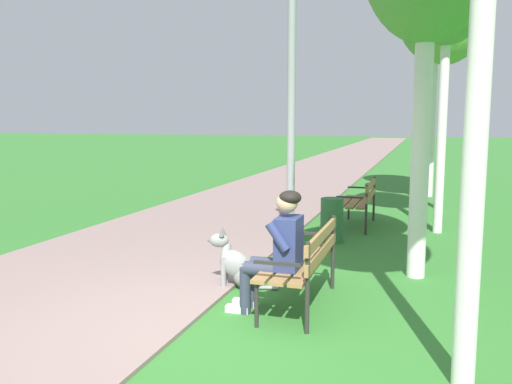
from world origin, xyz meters
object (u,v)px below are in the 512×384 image
at_px(birch_tree_fifth, 435,18).
at_px(litter_bin, 332,220).
at_px(dog_grey, 239,267).
at_px(birch_tree_fourth, 449,3).
at_px(person_seated_on_near_bench, 278,247).
at_px(park_bench_near, 304,258).
at_px(park_bench_mid, 360,199).
at_px(lamp_post_near, 291,85).

relative_size(birch_tree_fifth, litter_bin, 7.97).
xyz_separation_m(dog_grey, birch_tree_fourth, (2.30, 6.54, 4.07)).
xyz_separation_m(birch_tree_fifth, litter_bin, (-1.46, -5.85, -4.05)).
relative_size(person_seated_on_near_bench, dog_grey, 1.51).
bearing_deg(person_seated_on_near_bench, park_bench_near, 52.89).
distance_m(park_bench_mid, dog_grey, 4.19).
relative_size(lamp_post_near, birch_tree_fourth, 0.82).
bearing_deg(person_seated_on_near_bench, park_bench_mid, 86.96).
xyz_separation_m(lamp_post_near, birch_tree_fourth, (2.05, 5.16, 1.95)).
bearing_deg(lamp_post_near, park_bench_near, -71.47).
xyz_separation_m(park_bench_near, person_seated_on_near_bench, (-0.21, -0.27, 0.17)).
bearing_deg(litter_bin, park_bench_mid, 78.48).
bearing_deg(park_bench_mid, dog_grey, -102.15).
distance_m(dog_grey, litter_bin, 2.78).
relative_size(park_bench_near, person_seated_on_near_bench, 1.20).
relative_size(park_bench_near, lamp_post_near, 0.33).
distance_m(park_bench_near, park_bench_mid, 4.45).
bearing_deg(birch_tree_fifth, person_seated_on_near_bench, -98.82).
distance_m(lamp_post_near, birch_tree_fifth, 7.68).
xyz_separation_m(dog_grey, lamp_post_near, (0.25, 1.38, 2.12)).
xyz_separation_m(park_bench_mid, birch_tree_fourth, (1.42, 2.45, 3.82)).
bearing_deg(person_seated_on_near_bench, lamp_post_near, 100.57).
bearing_deg(park_bench_near, lamp_post_near, 108.53).
bearing_deg(person_seated_on_near_bench, litter_bin, 90.50).
bearing_deg(park_bench_mid, lamp_post_near, -103.01).
bearing_deg(litter_bin, birch_tree_fourth, 66.02).
bearing_deg(park_bench_near, litter_bin, 94.39).
height_order(park_bench_mid, person_seated_on_near_bench, person_seated_on_near_bench).
relative_size(person_seated_on_near_bench, lamp_post_near, 0.27).
distance_m(birch_tree_fifth, litter_bin, 7.26).
height_order(park_bench_mid, lamp_post_near, lamp_post_near).
bearing_deg(litter_bin, birch_tree_fifth, 76.02).
xyz_separation_m(park_bench_mid, dog_grey, (-0.88, -4.09, -0.25)).
height_order(dog_grey, birch_tree_fifth, birch_tree_fifth).
relative_size(park_bench_mid, lamp_post_near, 0.33).
bearing_deg(birch_tree_fifth, park_bench_mid, -104.73).
height_order(person_seated_on_near_bench, birch_tree_fifth, birch_tree_fifth).
xyz_separation_m(lamp_post_near, litter_bin, (0.35, 1.34, -2.03)).
distance_m(person_seated_on_near_bench, birch_tree_fifth, 10.03).
bearing_deg(park_bench_near, person_seated_on_near_bench, -127.11).
bearing_deg(litter_bin, lamp_post_near, -104.53).
bearing_deg(dog_grey, lamp_post_near, 79.57).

